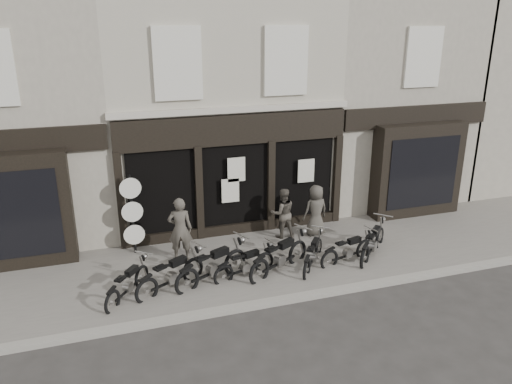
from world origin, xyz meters
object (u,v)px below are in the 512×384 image
object	(u,v)px
advert_sign_post	(133,218)
motorcycle_3	(245,266)
motorcycle_4	(280,259)
man_centre	(283,213)
motorcycle_1	(171,277)
motorcycle_2	(213,269)
motorcycle_5	(313,256)
motorcycle_6	(348,252)
man_left	(180,229)
man_right	(316,210)
motorcycle_0	(128,286)
motorcycle_7	(373,245)

from	to	relation	value
advert_sign_post	motorcycle_3	bearing A→B (deg)	-42.85
motorcycle_4	man_centre	world-z (taller)	man_centre
man_centre	motorcycle_1	bearing A→B (deg)	32.59
motorcycle_2	motorcycle_3	bearing A→B (deg)	-25.16
motorcycle_5	motorcycle_6	world-z (taller)	motorcycle_5
man_left	motorcycle_4	bearing A→B (deg)	159.77
man_left	man_right	size ratio (longest dim) A/B	1.13
motorcycle_4	motorcycle_0	bearing A→B (deg)	152.27
motorcycle_4	motorcycle_5	xyz separation A→B (m)	(0.98, 0.00, -0.07)
motorcycle_3	motorcycle_2	bearing A→B (deg)	163.41
motorcycle_7	advert_sign_post	xyz separation A→B (m)	(-6.51, 2.21, 0.80)
motorcycle_3	man_centre	distance (m)	2.76
motorcycle_0	advert_sign_post	distance (m)	2.53
motorcycle_3	motorcycle_4	bearing A→B (deg)	-18.51
motorcycle_2	motorcycle_6	bearing A→B (deg)	-26.65
motorcycle_0	motorcycle_2	xyz separation A→B (m)	(2.15, 0.09, 0.08)
motorcycle_6	advert_sign_post	distance (m)	6.17
motorcycle_5	man_right	world-z (taller)	man_right
motorcycle_7	man_centre	distance (m)	2.87
motorcycle_1	man_centre	size ratio (longest dim) A/B	1.23
motorcycle_6	motorcycle_3	bearing A→B (deg)	164.09
man_right	advert_sign_post	size ratio (longest dim) A/B	0.65
man_right	man_left	bearing A→B (deg)	-0.30
motorcycle_3	man_right	world-z (taller)	man_right
man_right	motorcycle_1	bearing A→B (deg)	15.78
motorcycle_3	motorcycle_5	xyz separation A→B (m)	(1.95, -0.02, 0.01)
motorcycle_1	man_centre	bearing A→B (deg)	-1.10
motorcycle_5	motorcycle_7	bearing A→B (deg)	-50.32
motorcycle_4	motorcycle_6	distance (m)	2.03
motorcycle_2	advert_sign_post	distance (m)	2.97
motorcycle_1	advert_sign_post	xyz separation A→B (m)	(-0.70, 2.31, 0.80)
motorcycle_1	motorcycle_4	distance (m)	2.93
motorcycle_7	advert_sign_post	bearing A→B (deg)	117.92
motorcycle_4	advert_sign_post	distance (m)	4.35
motorcycle_0	man_left	xyz separation A→B (m)	(1.58, 1.52, 0.68)
motorcycle_0	motorcycle_6	bearing A→B (deg)	-53.26
man_centre	advert_sign_post	bearing A→B (deg)	0.74
motorcycle_1	motorcycle_2	size ratio (longest dim) A/B	0.90
motorcycle_3	motorcycle_4	size ratio (longest dim) A/B	0.88
man_left	motorcycle_6	bearing A→B (deg)	172.00
motorcycle_1	motorcycle_5	distance (m)	3.91
man_left	man_right	world-z (taller)	man_left
motorcycle_1	motorcycle_3	size ratio (longest dim) A/B	1.06
motorcycle_1	motorcycle_7	size ratio (longest dim) A/B	1.12
motorcycle_0	man_right	xyz separation A→B (m)	(5.88, 1.94, 0.57)
motorcycle_3	man_left	bearing A→B (deg)	118.61
motorcycle_3	man_right	xyz separation A→B (m)	(2.85, 1.84, 0.57)
motorcycle_2	man_left	world-z (taller)	man_left
motorcycle_3	advert_sign_post	world-z (taller)	advert_sign_post
motorcycle_2	motorcycle_5	size ratio (longest dim) A/B	1.30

